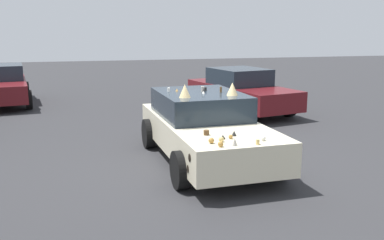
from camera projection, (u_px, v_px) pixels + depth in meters
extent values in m
plane|color=#2D2D30|center=(206.00, 161.00, 9.13)|extent=(60.00, 60.00, 0.00)
cube|color=beige|center=(206.00, 134.00, 9.01)|extent=(4.55, 1.99, 0.61)
cube|color=#1E2833|center=(200.00, 104.00, 9.29)|extent=(2.25, 1.76, 0.51)
cylinder|color=black|center=(278.00, 161.00, 8.02)|extent=(0.69, 0.24, 0.68)
cylinder|color=black|center=(180.00, 170.00, 7.49)|extent=(0.69, 0.24, 0.68)
cylinder|color=black|center=(224.00, 128.00, 10.63)|extent=(0.69, 0.24, 0.68)
cylinder|color=black|center=(149.00, 133.00, 10.10)|extent=(0.69, 0.24, 0.68)
ellipsoid|color=black|center=(190.00, 158.00, 6.95)|extent=(0.13, 0.02, 0.14)
ellipsoid|color=black|center=(150.00, 129.00, 10.02)|extent=(0.15, 0.03, 0.10)
ellipsoid|color=black|center=(226.00, 114.00, 10.36)|extent=(0.17, 0.03, 0.09)
ellipsoid|color=black|center=(147.00, 124.00, 10.29)|extent=(0.13, 0.02, 0.13)
ellipsoid|color=black|center=(240.00, 133.00, 9.63)|extent=(0.18, 0.03, 0.09)
ellipsoid|color=black|center=(275.00, 153.00, 8.07)|extent=(0.15, 0.03, 0.12)
ellipsoid|color=black|center=(188.00, 169.00, 7.09)|extent=(0.11, 0.02, 0.14)
ellipsoid|color=black|center=(218.00, 111.00, 10.89)|extent=(0.17, 0.03, 0.13)
sphere|color=tan|center=(221.00, 139.00, 7.17)|extent=(0.09, 0.09, 0.09)
cone|color=black|center=(223.00, 137.00, 7.36)|extent=(0.12, 0.12, 0.07)
cylinder|color=tan|center=(258.00, 142.00, 7.01)|extent=(0.09, 0.09, 0.08)
sphere|color=silver|center=(263.00, 138.00, 7.25)|extent=(0.08, 0.08, 0.08)
cone|color=black|center=(234.00, 133.00, 7.57)|extent=(0.11, 0.11, 0.09)
sphere|color=#A87A38|center=(231.00, 137.00, 7.37)|extent=(0.07, 0.07, 0.07)
cylinder|color=#51381E|center=(206.00, 133.00, 7.63)|extent=(0.12, 0.12, 0.09)
sphere|color=#A87A38|center=(221.00, 144.00, 6.87)|extent=(0.09, 0.09, 0.09)
sphere|color=#A87A38|center=(211.00, 141.00, 7.08)|extent=(0.10, 0.10, 0.10)
cone|color=gray|center=(235.00, 142.00, 6.93)|extent=(0.11, 0.11, 0.12)
cylinder|color=black|center=(205.00, 89.00, 9.49)|extent=(0.13, 0.13, 0.07)
cylinder|color=silver|center=(169.00, 90.00, 9.29)|extent=(0.08, 0.08, 0.09)
cylinder|color=#51381E|center=(221.00, 90.00, 9.20)|extent=(0.07, 0.07, 0.12)
cylinder|color=gray|center=(203.00, 89.00, 9.26)|extent=(0.10, 0.10, 0.12)
cone|color=silver|center=(203.00, 92.00, 9.06)|extent=(0.07, 0.07, 0.06)
cone|color=black|center=(204.00, 90.00, 9.21)|extent=(0.05, 0.05, 0.09)
cone|color=#A87A38|center=(177.00, 90.00, 9.38)|extent=(0.08, 0.08, 0.06)
cone|color=#D8BC7F|center=(232.00, 89.00, 8.79)|extent=(0.23, 0.23, 0.26)
cone|color=#D8BC7F|center=(185.00, 91.00, 8.51)|extent=(0.23, 0.23, 0.26)
cube|color=#5B1419|center=(241.00, 94.00, 14.49)|extent=(4.82, 2.62, 0.62)
cube|color=#1E2833|center=(239.00, 76.00, 14.48)|extent=(2.11, 1.92, 0.54)
cylinder|color=black|center=(289.00, 106.00, 13.70)|extent=(0.69, 0.35, 0.65)
cylinder|color=black|center=(242.00, 111.00, 12.92)|extent=(0.69, 0.35, 0.65)
cylinder|color=black|center=(240.00, 94.00, 16.16)|extent=(0.69, 0.35, 0.65)
cylinder|color=black|center=(198.00, 98.00, 15.39)|extent=(0.69, 0.35, 0.65)
cube|color=#5B1419|center=(0.00, 89.00, 15.71)|extent=(4.44, 2.34, 0.62)
cylinder|color=black|center=(29.00, 100.00, 14.92)|extent=(0.69, 0.31, 0.66)
cylinder|color=black|center=(26.00, 90.00, 17.30)|extent=(0.69, 0.31, 0.66)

